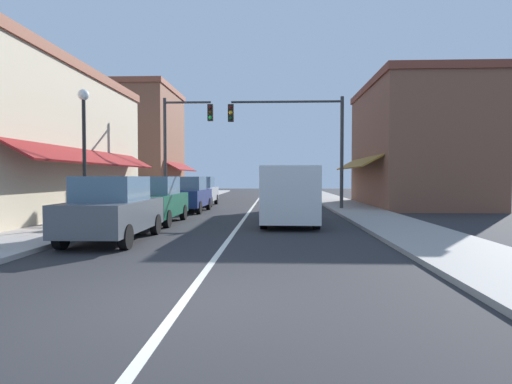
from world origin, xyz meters
TOP-DOWN VIEW (x-y plane):
  - ground_plane at (0.00, 18.00)m, footprint 80.00×80.00m
  - sidewalk_left at (-5.50, 18.00)m, footprint 2.60×56.00m
  - sidewalk_right at (5.50, 18.00)m, footprint 2.60×56.00m
  - lane_center_stripe at (0.00, 18.00)m, footprint 0.14×52.00m
  - storefront_left_block at (-9.52, 12.00)m, footprint 6.75×14.20m
  - storefront_right_block at (9.70, 20.00)m, footprint 7.11×10.20m
  - storefront_far_left at (-9.78, 28.00)m, footprint 7.27×8.20m
  - parked_car_nearest_left at (-3.12, 5.57)m, footprint 1.83×4.13m
  - parked_car_second_left at (-3.23, 10.00)m, footprint 1.81×4.11m
  - parked_car_third_left at (-3.06, 15.33)m, footprint 1.82×4.12m
  - parked_car_far_left at (-3.25, 19.95)m, footprint 1.82×4.12m
  - van_in_lane at (1.85, 10.09)m, footprint 2.11×5.23m
  - traffic_signal_mast_arm at (2.72, 16.64)m, footprint 6.06×0.50m
  - traffic_signal_left_corner at (-3.95, 17.50)m, footprint 2.81×0.50m
  - street_lamp_left_near at (-4.95, 7.88)m, footprint 0.36×0.36m

SIDE VIEW (x-z plane):
  - ground_plane at x=0.00m, z-range 0.00..0.00m
  - lane_center_stripe at x=0.00m, z-range 0.00..0.01m
  - sidewalk_left at x=-5.50m, z-range 0.00..0.12m
  - sidewalk_right at x=5.50m, z-range 0.00..0.12m
  - parked_car_nearest_left at x=-3.12m, z-range -0.01..1.76m
  - parked_car_second_left at x=-3.23m, z-range -0.01..1.76m
  - parked_car_third_left at x=-3.06m, z-range -0.01..1.76m
  - parked_car_far_left at x=-3.25m, z-range -0.01..1.76m
  - van_in_lane at x=1.85m, z-range 0.09..2.21m
  - street_lamp_left_near at x=-4.95m, z-range 0.82..5.43m
  - storefront_left_block at x=-9.52m, z-range 0.00..6.54m
  - storefront_right_block at x=9.70m, z-range 0.00..7.32m
  - traffic_signal_left_corner at x=-3.95m, z-range 0.93..7.04m
  - traffic_signal_mast_arm at x=2.72m, z-range 1.14..7.10m
  - storefront_far_left at x=-9.78m, z-range 0.00..8.85m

